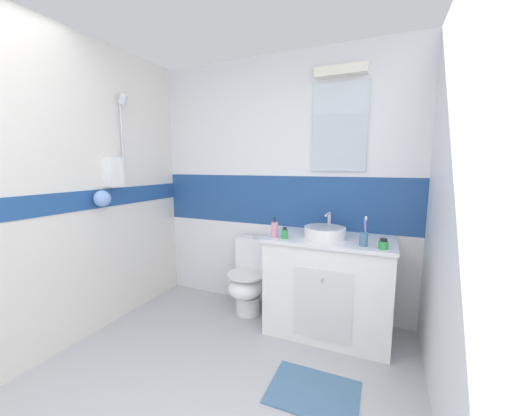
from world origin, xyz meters
TOP-DOWN VIEW (x-y plane):
  - ground_plane at (0.00, 1.20)m, footprint 3.20×3.48m
  - wall_back_tiled at (0.01, 2.45)m, footprint 3.20×0.20m
  - wall_left_shower_alcove at (-1.35, 1.20)m, footprint 0.26×3.48m
  - wall_right_plain at (1.35, 1.20)m, footprint 0.10×3.48m
  - vanity_cabinet at (0.57, 2.11)m, footprint 1.04×0.60m
  - sink_basin at (0.52, 2.10)m, footprint 0.35×0.39m
  - toilet at (-0.21, 2.15)m, footprint 0.37×0.50m
  - toothbrush_cup at (0.84, 1.93)m, footprint 0.06×0.06m
  - soap_dispenser at (0.13, 1.93)m, footprint 0.06×0.06m
  - hair_gel_jar at (0.98, 1.90)m, footprint 0.07×0.07m
  - perfume_flask_small at (0.23, 1.91)m, footprint 0.05×0.03m
  - bath_mat at (0.62, 1.33)m, footprint 0.56×0.43m

SIDE VIEW (x-z plane):
  - ground_plane at x=0.00m, z-range -0.04..0.00m
  - bath_mat at x=0.62m, z-range 0.00..0.01m
  - toilet at x=-0.21m, z-range -0.02..0.72m
  - vanity_cabinet at x=0.57m, z-range 0.00..0.85m
  - hair_gel_jar at x=0.98m, z-range 0.85..0.92m
  - perfume_flask_small at x=0.23m, z-range 0.85..0.94m
  - sink_basin at x=0.52m, z-range 0.80..0.99m
  - toothbrush_cup at x=0.84m, z-range 0.80..1.02m
  - soap_dispenser at x=0.13m, z-range 0.83..1.00m
  - wall_right_plain at x=1.35m, z-range 0.00..2.50m
  - wall_left_shower_alcove at x=-1.35m, z-range 0.00..2.50m
  - wall_back_tiled at x=0.01m, z-range 0.01..2.51m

